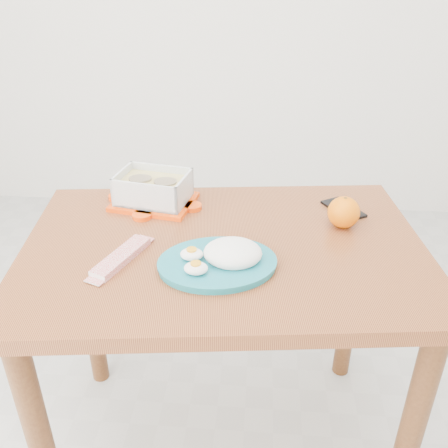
# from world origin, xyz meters

# --- Properties ---
(dining_table) EXTENTS (1.10, 0.79, 0.75)m
(dining_table) POSITION_xyz_m (0.03, 0.07, 0.63)
(dining_table) COLOR #98582B
(dining_table) RESTS_ON ground
(food_container) EXTENTS (0.26, 0.21, 0.10)m
(food_container) POSITION_xyz_m (-0.19, 0.28, 0.80)
(food_container) COLOR #FF4707
(food_container) RESTS_ON dining_table
(orange_fruit) EXTENTS (0.09, 0.09, 0.09)m
(orange_fruit) POSITION_xyz_m (0.35, 0.19, 0.79)
(orange_fruit) COLOR orange
(orange_fruit) RESTS_ON dining_table
(rice_plate) EXTENTS (0.33, 0.33, 0.08)m
(rice_plate) POSITION_xyz_m (0.04, -0.03, 0.77)
(rice_plate) COLOR #177281
(rice_plate) RESTS_ON dining_table
(candy_bar) EXTENTS (0.11, 0.19, 0.02)m
(candy_bar) POSITION_xyz_m (-0.21, -0.02, 0.76)
(candy_bar) COLOR #BC090E
(candy_bar) RESTS_ON dining_table
(smartphone) EXTENTS (0.12, 0.15, 0.01)m
(smartphone) POSITION_xyz_m (0.36, 0.28, 0.75)
(smartphone) COLOR black
(smartphone) RESTS_ON dining_table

